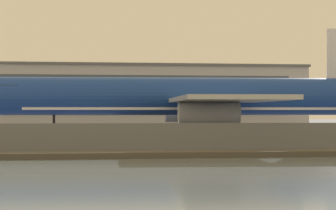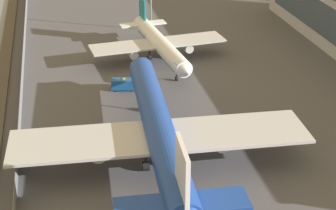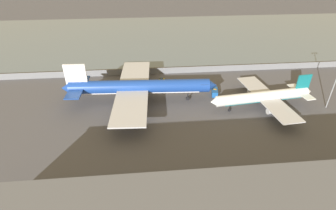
{
  "view_description": "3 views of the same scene",
  "coord_description": "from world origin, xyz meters",
  "px_view_note": "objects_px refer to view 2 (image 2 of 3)",
  "views": [
    {
      "loc": [
        -5.08,
        -75.11,
        3.83
      ],
      "look_at": [
        5.85,
        7.63,
        4.7
      ],
      "focal_mm": 70.0,
      "sensor_mm": 36.0,
      "label": 1
    },
    {
      "loc": [
        86.06,
        -8.22,
        48.38
      ],
      "look_at": [
        -1.67,
        10.21,
        4.25
      ],
      "focal_mm": 60.0,
      "sensor_mm": 36.0,
      "label": 2
    },
    {
      "loc": [
        6.25,
        88.52,
        48.38
      ],
      "look_at": [
        -0.36,
        17.4,
        4.41
      ],
      "focal_mm": 28.0,
      "sensor_mm": 36.0,
      "label": 3
    }
  ],
  "objects_px": {
    "passenger_jet_white_teal": "(160,44)",
    "baggage_tug": "(68,137)",
    "cargo_jet_blue": "(159,130)",
    "ops_van": "(124,84)"
  },
  "relations": [
    {
      "from": "passenger_jet_white_teal",
      "to": "ops_van",
      "type": "distance_m",
      "value": 17.82
    },
    {
      "from": "cargo_jet_blue",
      "to": "passenger_jet_white_teal",
      "type": "xyz_separation_m",
      "value": [
        -42.7,
        8.46,
        -1.31
      ]
    },
    {
      "from": "cargo_jet_blue",
      "to": "passenger_jet_white_teal",
      "type": "height_order",
      "value": "cargo_jet_blue"
    },
    {
      "from": "passenger_jet_white_teal",
      "to": "baggage_tug",
      "type": "bearing_deg",
      "value": -34.11
    },
    {
      "from": "cargo_jet_blue",
      "to": "ops_van",
      "type": "height_order",
      "value": "cargo_jet_blue"
    },
    {
      "from": "baggage_tug",
      "to": "ops_van",
      "type": "distance_m",
      "value": 22.91
    },
    {
      "from": "ops_van",
      "to": "baggage_tug",
      "type": "bearing_deg",
      "value": -32.54
    },
    {
      "from": "cargo_jet_blue",
      "to": "ops_van",
      "type": "xyz_separation_m",
      "value": [
        -28.51,
        -1.91,
        -4.31
      ]
    },
    {
      "from": "passenger_jet_white_teal",
      "to": "ops_van",
      "type": "bearing_deg",
      "value": -36.16
    },
    {
      "from": "baggage_tug",
      "to": "ops_van",
      "type": "xyz_separation_m",
      "value": [
        -19.31,
        12.32,
        0.47
      ]
    }
  ]
}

